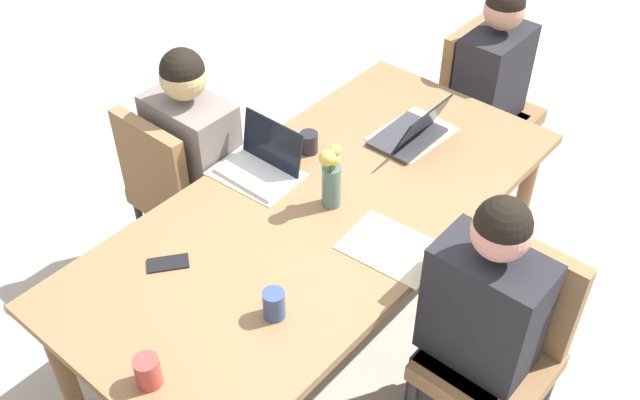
# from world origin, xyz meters

# --- Properties ---
(ground_plane) EXTENTS (10.00, 10.00, 0.00)m
(ground_plane) POSITION_xyz_m (0.00, 0.00, 0.00)
(ground_plane) COLOR #B2A899
(dining_table) EXTENTS (2.16, 1.01, 0.75)m
(dining_table) POSITION_xyz_m (0.00, 0.00, 0.68)
(dining_table) COLOR olive
(dining_table) RESTS_ON ground_plane
(chair_near_left_near) EXTENTS (0.44, 0.44, 0.90)m
(chair_near_left_near) POSITION_xyz_m (0.09, -0.79, 0.50)
(chair_near_left_near) COLOR olive
(chair_near_left_near) RESTS_ON ground_plane
(person_near_left_near) EXTENTS (0.36, 0.40, 1.19)m
(person_near_left_near) POSITION_xyz_m (0.01, -0.73, 0.53)
(person_near_left_near) COLOR #2D2D33
(person_near_left_near) RESTS_ON ground_plane
(chair_far_left_mid) EXTENTS (0.44, 0.44, 0.90)m
(chair_far_left_mid) POSITION_xyz_m (-0.10, 0.80, 0.50)
(chair_far_left_mid) COLOR olive
(chair_far_left_mid) RESTS_ON ground_plane
(person_far_left_mid) EXTENTS (0.36, 0.40, 1.19)m
(person_far_left_mid) POSITION_xyz_m (-0.02, 0.74, 0.53)
(person_far_left_mid) COLOR #2D2D33
(person_far_left_mid) RESTS_ON ground_plane
(chair_head_left_left_far) EXTENTS (0.44, 0.44, 0.90)m
(chair_head_left_left_far) POSITION_xyz_m (-1.45, -0.10, 0.50)
(chair_head_left_left_far) COLOR olive
(chair_head_left_left_far) RESTS_ON ground_plane
(person_head_left_left_far) EXTENTS (0.40, 0.36, 1.19)m
(person_head_left_left_far) POSITION_xyz_m (-1.39, -0.02, 0.53)
(person_head_left_left_far) COLOR #2D2D33
(person_head_left_left_far) RESTS_ON ground_plane
(flower_vase) EXTENTS (0.11, 0.08, 0.29)m
(flower_vase) POSITION_xyz_m (-0.05, 0.01, 0.90)
(flower_vase) COLOR #4C6B60
(flower_vase) RESTS_ON dining_table
(placemat_near_left_near) EXTENTS (0.28, 0.38, 0.00)m
(placemat_near_left_near) POSITION_xyz_m (0.01, -0.35, 0.75)
(placemat_near_left_near) COLOR beige
(placemat_near_left_near) RESTS_ON dining_table
(placemat_far_left_mid) EXTENTS (0.29, 0.38, 0.00)m
(placemat_far_left_mid) POSITION_xyz_m (-0.01, 0.35, 0.75)
(placemat_far_left_mid) COLOR beige
(placemat_far_left_mid) RESTS_ON dining_table
(placemat_head_left_left_far) EXTENTS (0.38, 0.29, 0.00)m
(placemat_head_left_left_far) POSITION_xyz_m (-0.65, -0.01, 0.75)
(placemat_head_left_left_far) COLOR beige
(placemat_head_left_left_far) RESTS_ON dining_table
(laptop_head_left_left_far) EXTENTS (0.32, 0.22, 0.20)m
(laptop_head_left_left_far) POSITION_xyz_m (-0.61, 0.01, 0.79)
(laptop_head_left_left_far) COLOR #38383D
(laptop_head_left_left_far) RESTS_ON dining_table
(laptop_near_left_near) EXTENTS (0.22, 0.32, 0.21)m
(laptop_near_left_near) POSITION_xyz_m (-0.02, -0.33, 0.79)
(laptop_near_left_near) COLOR silver
(laptop_near_left_near) RESTS_ON dining_table
(coffee_mug_near_left) EXTENTS (0.08, 0.08, 0.11)m
(coffee_mug_near_left) POSITION_xyz_m (0.96, 0.12, 0.80)
(coffee_mug_near_left) COLOR #AD3D38
(coffee_mug_near_left) RESTS_ON dining_table
(coffee_mug_near_right) EXTENTS (0.08, 0.08, 0.11)m
(coffee_mug_near_right) POSITION_xyz_m (0.51, 0.23, 0.80)
(coffee_mug_near_right) COLOR #33477A
(coffee_mug_near_right) RESTS_ON dining_table
(coffee_mug_centre_left) EXTENTS (0.08, 0.08, 0.09)m
(coffee_mug_centre_left) POSITION_xyz_m (-0.26, -0.28, 0.80)
(coffee_mug_centre_left) COLOR #232328
(coffee_mug_centre_left) RESTS_ON dining_table
(phone_black) EXTENTS (0.16, 0.15, 0.01)m
(phone_black) POSITION_xyz_m (0.58, -0.23, 0.75)
(phone_black) COLOR black
(phone_black) RESTS_ON dining_table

